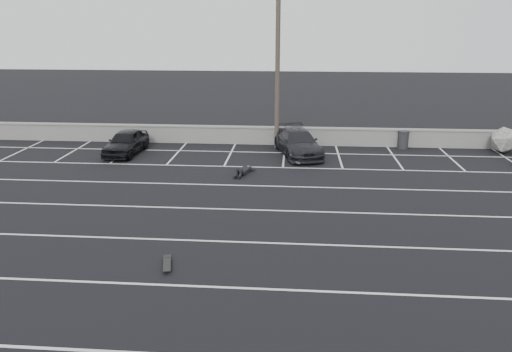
# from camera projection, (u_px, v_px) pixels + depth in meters

# --- Properties ---
(ground) EXTENTS (120.00, 120.00, 0.00)m
(ground) POSITION_uv_depth(u_px,v_px,m) (246.00, 242.00, 16.68)
(ground) COLOR black
(ground) RESTS_ON ground
(seawall) EXTENTS (50.00, 0.45, 1.06)m
(seawall) POSITION_uv_depth(u_px,v_px,m) (269.00, 135.00, 29.85)
(seawall) COLOR gray
(seawall) RESTS_ON ground
(stall_lines) EXTENTS (36.00, 20.05, 0.01)m
(stall_lines) POSITION_uv_depth(u_px,v_px,m) (254.00, 198.00, 20.88)
(stall_lines) COLOR silver
(stall_lines) RESTS_ON ground
(car_left) EXTENTS (1.83, 4.01, 1.33)m
(car_left) POSITION_uv_depth(u_px,v_px,m) (126.00, 142.00, 27.63)
(car_left) COLOR black
(car_left) RESTS_ON ground
(car_right) EXTENTS (3.09, 5.10, 1.38)m
(car_right) POSITION_uv_depth(u_px,v_px,m) (298.00, 143.00, 27.43)
(car_right) COLOR black
(car_right) RESTS_ON ground
(utility_pole) EXTENTS (1.31, 0.26, 9.86)m
(utility_pole) POSITION_uv_depth(u_px,v_px,m) (278.00, 60.00, 27.73)
(utility_pole) COLOR #4C4238
(utility_pole) RESTS_ON ground
(trash_bin) EXTENTS (0.89, 0.89, 1.03)m
(trash_bin) POSITION_uv_depth(u_px,v_px,m) (403.00, 139.00, 28.88)
(trash_bin) COLOR #29292C
(trash_bin) RESTS_ON ground
(person) EXTENTS (1.96, 2.63, 0.44)m
(person) POSITION_uv_depth(u_px,v_px,m) (245.00, 168.00, 24.29)
(person) COLOR black
(person) RESTS_ON ground
(skateboard) EXTENTS (0.42, 0.91, 0.11)m
(skateboard) POSITION_uv_depth(u_px,v_px,m) (167.00, 264.00, 14.99)
(skateboard) COLOR black
(skateboard) RESTS_ON ground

